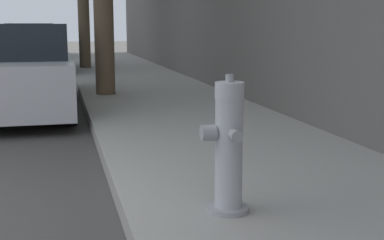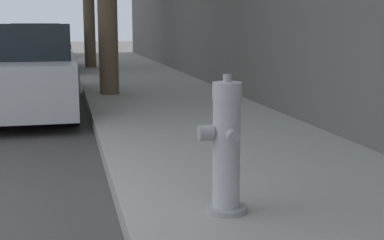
% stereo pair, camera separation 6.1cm
% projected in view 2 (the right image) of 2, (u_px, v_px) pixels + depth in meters
% --- Properties ---
extents(sidewalk_slab, '(2.60, 40.00, 0.16)m').
position_uv_depth(sidewalk_slab, '(290.00, 198.00, 4.08)').
color(sidewalk_slab, '#99968E').
rests_on(sidewalk_slab, ground_plane).
extents(fire_hydrant, '(0.33, 0.34, 0.91)m').
position_uv_depth(fire_hydrant, '(226.00, 149.00, 3.49)').
color(fire_hydrant, '#97979C').
rests_on(fire_hydrant, sidewalk_slab).
extents(parked_car_near, '(1.70, 4.51, 1.39)m').
position_uv_depth(parked_car_near, '(21.00, 70.00, 8.47)').
color(parked_car_near, '#B7B7BC').
rests_on(parked_car_near, ground_plane).
extents(parked_car_mid, '(1.78, 3.89, 1.37)m').
position_uv_depth(parked_car_mid, '(38.00, 51.00, 14.48)').
color(parked_car_mid, navy).
rests_on(parked_car_mid, ground_plane).
extents(parked_car_far, '(1.86, 3.94, 1.40)m').
position_uv_depth(parked_car_far, '(38.00, 42.00, 20.45)').
color(parked_car_far, maroon).
rests_on(parked_car_far, ground_plane).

